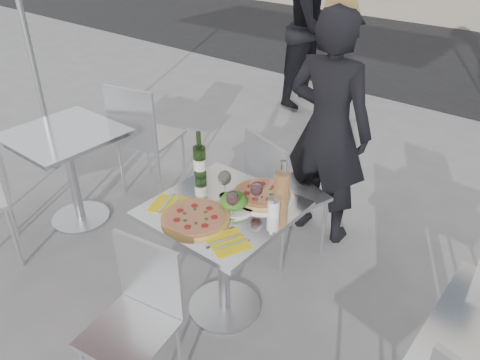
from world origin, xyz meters
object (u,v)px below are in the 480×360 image
Objects in this scene: pizza_near at (195,218)px; sugar_shaker at (274,207)px; woman_diner at (328,130)px; pedestrian_a at (316,27)px; side_chair_lfar at (142,132)px; wineglass_white_b at (224,179)px; side_table_left at (69,159)px; wineglass_white_a at (225,178)px; salad_plate at (234,202)px; wineglass_red_b at (256,190)px; napkin_left at (169,204)px; chair_far at (278,187)px; napkin_right at (228,242)px; carafe at (282,190)px; main_table at (223,238)px; pizza_far at (262,195)px; wineglass_red_a at (232,199)px; chair_near at (139,309)px; wine_bottle at (200,160)px.

pizza_near is 3.33× the size of sugar_shaker.
pedestrian_a reaches higher than woman_diner.
side_chair_lfar is 1.72m from sugar_shaker.
side_chair_lfar reaches higher than wineglass_white_b.
wineglass_white_a reaches higher than side_table_left.
wineglass_white_a is at bearing 77.31° from wineglass_white_b.
salad_plate is 1.40× the size of wineglass_red_b.
sugar_shaker is 0.45× the size of napkin_left.
wineglass_red_b is (-0.12, 0.01, 0.06)m from sugar_shaker.
napkin_right is (0.29, -0.84, 0.21)m from chair_far.
carafe is at bearing 15.26° from wineglass_white_a.
pizza_far reaches higher than main_table.
chair_far is 4.20× the size of salad_plate.
wineglass_red_a is 0.66× the size of napkin_right.
sugar_shaker is at bearing 60.81° from chair_near.
side_chair_lfar is 4.10× the size of napkin_right.
carafe reaches higher than side_chair_lfar.
chair_far is at bearing 122.05° from sugar_shaker.
napkin_right is at bearing 138.61° from side_chair_lfar.
side_chair_lfar is 2.73m from pedestrian_a.
main_table is at bearing 161.13° from wineglass_red_a.
pizza_far is 0.44m from napkin_right.
wineglass_red_a is at bearing -25.13° from wine_bottle.
chair_near is 0.70m from wineglass_red_a.
chair_far is 3.13× the size of wine_bottle.
chair_far is 5.86× the size of wineglass_white_b.
main_table is 3.63m from pedestrian_a.
chair_near is at bearing 111.49° from chair_far.
wine_bottle is at bearing 154.87° from wineglass_red_a.
wineglass_white_a is 0.66× the size of napkin_right.
pizza_near is 0.41m from pizza_far.
carafe reaches higher than chair_far.
sugar_shaker is at bearing 140.23° from chair_far.
wineglass_red_a is at bearing 148.02° from napkin_right.
wineglass_red_b is at bearing 93.78° from woman_diner.
wineglass_white_b is (1.43, 0.09, 0.32)m from side_table_left.
side_table_left is 3.33m from pedestrian_a.
salad_plate is at bearing 35.67° from main_table.
woman_diner is 0.97m from wine_bottle.
wineglass_white_a is (1.37, -3.21, -0.05)m from pedestrian_a.
wineglass_red_a reaches higher than sugar_shaker.
pizza_near is (1.35, -0.78, 0.18)m from side_chair_lfar.
pizza_far is at bearing 7.83° from wine_bottle.
pizza_near is (0.04, -0.80, 0.21)m from chair_far.
wineglass_red_a reaches higher than pizza_near.
wineglass_red_a reaches higher than main_table.
wineglass_red_b is 0.67× the size of napkin_left.
wine_bottle is 2.76× the size of sugar_shaker.
pizza_far is 1.20× the size of wine_bottle.
side_chair_lfar is at bearing 162.28° from wineglass_red_b.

